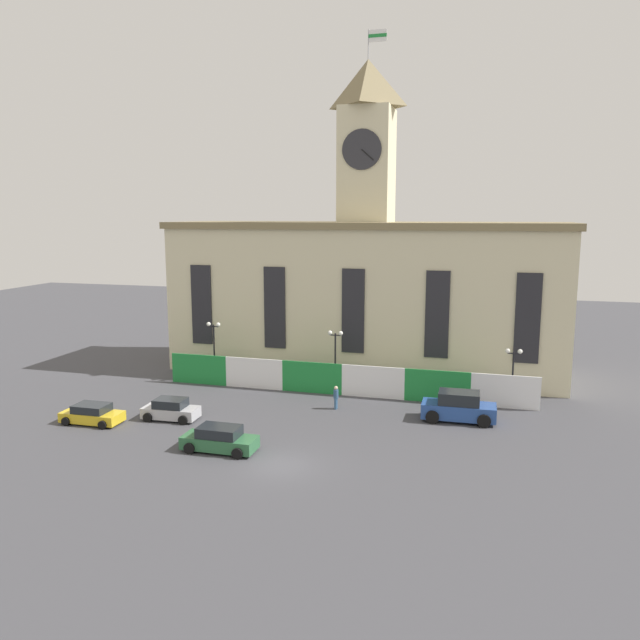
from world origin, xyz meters
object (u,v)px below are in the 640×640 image
Objects in this scene: street_lamp_far_left at (335,347)px; car_yellow_coupe at (92,414)px; street_lamp_right at (513,363)px; car_green_wagon at (219,440)px; car_blue_van at (459,407)px; car_silver_hatch at (171,410)px; pedestrian at (336,396)px; street_lamp_far_right at (214,339)px.

car_yellow_coupe is (-14.20, -12.60, -2.99)m from street_lamp_far_left.
street_lamp_right is 23.10m from car_green_wagon.
street_lamp_right is 0.83× the size of car_blue_van.
car_silver_hatch is (-19.60, -5.18, -0.27)m from car_blue_van.
pedestrian reaches higher than car_silver_hatch.
car_green_wagon is (7.34, -14.96, -3.03)m from street_lamp_far_right.
street_lamp_right is 1.01× the size of car_yellow_coupe.
car_yellow_coupe is at bearing -158.66° from car_silver_hatch.
street_lamp_right reaches higher than car_silver_hatch.
pedestrian reaches higher than car_green_wagon.
pedestrian is at bearing -75.01° from street_lamp_far_left.
street_lamp_right reaches higher than car_green_wagon.
street_lamp_far_right is 13.41m from car_yellow_coupe.
street_lamp_far_left reaches higher than pedestrian.
car_blue_van is 1.29× the size of car_silver_hatch.
street_lamp_far_left is 11.83m from car_blue_van.
car_blue_van reaches higher than pedestrian.
car_yellow_coupe is (-3.38, -12.60, -3.12)m from street_lamp_far_right.
street_lamp_far_left is at bearing 180.00° from street_lamp_right.
car_yellow_coupe is (-28.14, -12.60, -2.55)m from street_lamp_right.
car_yellow_coupe is at bearing 15.49° from car_blue_van.
car_green_wagon reaches higher than car_yellow_coupe.
street_lamp_far_left is at bearing -103.37° from car_green_wagon.
car_blue_van is 1.22× the size of car_yellow_coupe.
car_silver_hatch is (-23.27, -10.41, -2.49)m from street_lamp_right.
car_yellow_coupe is at bearing -155.88° from street_lamp_right.
car_yellow_coupe is at bearing -152.45° from pedestrian.
car_silver_hatch is at bearing -38.14° from car_green_wagon.
car_green_wagon is (-13.76, -9.73, -0.25)m from car_blue_van.
car_silver_hatch is at bearing -155.90° from street_lamp_right.
street_lamp_right is (13.94, 0.00, -0.44)m from street_lamp_far_left.
car_green_wagon is 1.16× the size of car_silver_hatch.
car_green_wagon is at bearing -63.87° from street_lamp_far_right.
car_silver_hatch is (4.87, 2.19, 0.07)m from car_yellow_coupe.
car_silver_hatch is at bearing -151.51° from pedestrian.
street_lamp_far_left is 0.97× the size of car_blue_van.
pedestrian reaches higher than car_yellow_coupe.
car_green_wagon reaches higher than car_silver_hatch.
street_lamp_right is 25.62m from car_silver_hatch.
car_green_wagon is (10.71, -2.36, 0.09)m from car_yellow_coupe.
street_lamp_far_left is 19.22m from car_yellow_coupe.
street_lamp_far_left is 5.75m from pedestrian.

